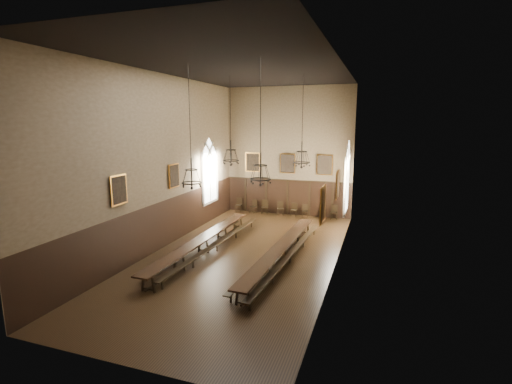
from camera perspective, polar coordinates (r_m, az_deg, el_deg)
The scene contains 34 objects.
floor at distance 18.79m, azimuth -1.97°, elevation -9.81°, with size 9.00×18.00×0.02m, color black.
ceiling at distance 17.76m, azimuth -2.17°, elevation 18.59°, with size 9.00×18.00×0.02m, color black.
wall_back at distance 26.29m, azimuth 4.97°, elevation 6.16°, with size 9.00×0.02×9.00m, color #766248.
wall_front at distance 9.94m, azimuth -20.89°, elevation -2.06°, with size 9.00×0.02×9.00m, color #766248.
wall_left at distance 19.77m, azimuth -14.42°, elevation 4.36°, with size 0.02×18.00×9.00m, color #766248.
wall_right at distance 16.66m, azimuth 12.61°, elevation 3.30°, with size 0.02×18.00×9.00m, color #766248.
wainscot_panelling at distance 18.38m, azimuth -2.00°, elevation -6.13°, with size 9.00×18.00×2.50m, color black, non-canonical shape.
table_left at distance 19.26m, azimuth -8.11°, elevation -8.06°, with size 0.78×10.51×0.82m.
table_right at distance 17.93m, azimuth 3.87°, elevation -9.44°, with size 1.10×10.39×0.81m.
bench_left_outer at distance 19.74m, azimuth -8.74°, elevation -8.07°, with size 0.89×9.15×0.41m.
bench_left_inner at distance 19.40m, azimuth -6.03°, elevation -8.23°, with size 0.76×10.34×0.47m.
bench_right_inner at distance 18.04m, azimuth 2.16°, elevation -9.72°, with size 0.66×9.73×0.44m.
bench_right_outer at distance 17.83m, azimuth 5.26°, elevation -9.93°, with size 0.93×10.55×0.47m.
chair_0 at distance 27.63m, azimuth -2.67°, elevation -2.40°, with size 0.47×0.47×1.02m.
chair_1 at distance 27.13m, azimuth -0.41°, elevation -2.65°, with size 0.54×0.54×1.00m.
chair_2 at distance 26.97m, azimuth 1.35°, elevation -2.72°, with size 0.52×0.52×1.01m.
chair_3 at distance 26.64m, azimuth 3.78°, elevation -2.93°, with size 0.56×0.56×0.98m.
chair_4 at distance 26.45m, azimuth 5.84°, elevation -3.11°, with size 0.42×0.42×0.92m.
chair_5 at distance 26.19m, azimuth 7.53°, elevation -3.29°, with size 0.47×0.47×0.91m.
chair_6 at distance 26.08m, azimuth 10.16°, elevation -3.44°, with size 0.47×0.47×0.90m.
chair_7 at distance 25.98m, azimuth 11.90°, elevation -3.48°, with size 0.44×0.44×1.00m.
chandelier_back_left at distance 20.63m, azimuth -3.90°, elevation 5.66°, with size 0.91×0.91×4.69m.
chandelier_back_right at distance 19.91m, azimuth 7.03°, elevation 5.34°, with size 0.92×0.92×4.72m.
chandelier_front_left at distance 16.64m, azimuth -9.89°, elevation 2.53°, with size 0.90×0.90×5.24m.
chandelier_front_right at distance 14.79m, azimuth 0.69°, elevation 3.20°, with size 0.86×0.86×4.83m.
portrait_back_0 at distance 26.98m, azimuth -0.50°, elevation 4.61°, with size 1.10×0.12×1.40m.
portrait_back_1 at distance 26.24m, azimuth 4.88°, elevation 4.40°, with size 1.10×0.12×1.40m.
portrait_back_2 at distance 25.74m, azimuth 10.51°, elevation 4.13°, with size 1.10×0.12×1.40m.
portrait_left_0 at distance 20.64m, azimuth -12.50°, elevation 2.46°, with size 0.12×1.00×1.30m.
portrait_left_1 at distance 17.00m, azimuth -20.35°, elevation 0.31°, with size 0.12×1.00×1.30m.
portrait_right_0 at distance 17.78m, azimuth 12.45°, elevation 1.16°, with size 0.12×1.00×1.30m.
portrait_right_1 at distance 13.39m, azimuth 10.24°, elevation -1.86°, with size 0.12×1.00×1.30m.
window_right at distance 22.24m, azimuth 13.87°, elevation 2.20°, with size 0.20×2.20×4.60m, color white, non-canonical shape.
window_left at distance 24.62m, azimuth -7.15°, elevation 3.23°, with size 0.20×2.20×4.60m, color white, non-canonical shape.
Camera 1 is at (6.27, -16.44, 6.58)m, focal length 26.00 mm.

